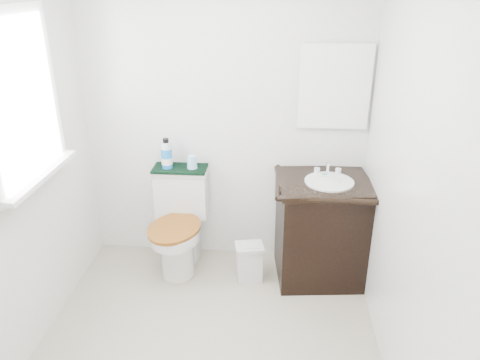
# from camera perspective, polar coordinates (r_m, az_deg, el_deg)

# --- Properties ---
(floor) EXTENTS (2.40, 2.40, 0.00)m
(floor) POSITION_cam_1_polar(r_m,az_deg,el_deg) (3.18, -4.12, -20.13)
(floor) COLOR #A8A187
(floor) RESTS_ON ground
(wall_back) EXTENTS (2.40, 0.00, 2.40)m
(wall_back) POSITION_cam_1_polar(r_m,az_deg,el_deg) (3.62, -1.91, 7.70)
(wall_back) COLOR silver
(wall_back) RESTS_ON ground
(wall_front) EXTENTS (2.40, 0.00, 2.40)m
(wall_front) POSITION_cam_1_polar(r_m,az_deg,el_deg) (1.51, -12.46, -18.37)
(wall_front) COLOR silver
(wall_front) RESTS_ON ground
(wall_left) EXTENTS (0.00, 2.40, 2.40)m
(wall_left) POSITION_cam_1_polar(r_m,az_deg,el_deg) (2.89, -26.99, 0.79)
(wall_left) COLOR silver
(wall_left) RESTS_ON ground
(wall_right) EXTENTS (0.00, 2.40, 2.40)m
(wall_right) POSITION_cam_1_polar(r_m,az_deg,el_deg) (2.57, 20.07, -0.67)
(wall_right) COLOR silver
(wall_right) RESTS_ON ground
(window) EXTENTS (0.02, 0.70, 0.90)m
(window) POSITION_cam_1_polar(r_m,az_deg,el_deg) (2.98, -25.37, 8.87)
(window) COLOR white
(window) RESTS_ON wall_left
(mirror) EXTENTS (0.50, 0.02, 0.60)m
(mirror) POSITION_cam_1_polar(r_m,az_deg,el_deg) (3.54, 11.46, 11.05)
(mirror) COLOR silver
(mirror) RESTS_ON wall_back
(toilet) EXTENTS (0.46, 0.66, 0.80)m
(toilet) POSITION_cam_1_polar(r_m,az_deg,el_deg) (3.79, -7.35, -5.66)
(toilet) COLOR silver
(toilet) RESTS_ON floor
(vanity) EXTENTS (0.74, 0.65, 0.92)m
(vanity) POSITION_cam_1_polar(r_m,az_deg,el_deg) (3.64, 9.86, -5.67)
(vanity) COLOR black
(vanity) RESTS_ON floor
(trash_bin) EXTENTS (0.24, 0.21, 0.31)m
(trash_bin) POSITION_cam_1_polar(r_m,az_deg,el_deg) (3.68, 1.14, -9.96)
(trash_bin) COLOR silver
(trash_bin) RESTS_ON floor
(towel) EXTENTS (0.42, 0.22, 0.02)m
(towel) POSITION_cam_1_polar(r_m,az_deg,el_deg) (3.70, -7.34, 1.41)
(towel) COLOR black
(towel) RESTS_ON toilet
(mouthwash_bottle) EXTENTS (0.08, 0.08, 0.24)m
(mouthwash_bottle) POSITION_cam_1_polar(r_m,az_deg,el_deg) (3.67, -8.94, 3.09)
(mouthwash_bottle) COLOR blue
(mouthwash_bottle) RESTS_ON towel
(cup) EXTENTS (0.08, 0.08, 0.10)m
(cup) POSITION_cam_1_polar(r_m,az_deg,el_deg) (3.66, -5.87, 2.20)
(cup) COLOR #89BBE1
(cup) RESTS_ON towel
(soap_bar) EXTENTS (0.06, 0.04, 0.02)m
(soap_bar) POSITION_cam_1_polar(r_m,az_deg,el_deg) (3.55, 10.25, 0.66)
(soap_bar) COLOR #177271
(soap_bar) RESTS_ON vanity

